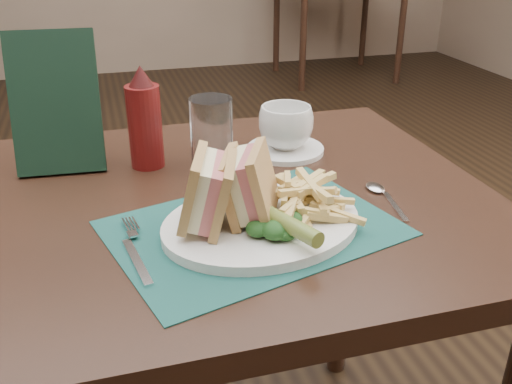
% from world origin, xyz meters
% --- Properties ---
extents(floor, '(7.00, 7.00, 0.00)m').
position_xyz_m(floor, '(0.00, 0.00, 0.00)').
color(floor, black).
rests_on(floor, ground).
extents(wall_back, '(6.00, 0.00, 6.00)m').
position_xyz_m(wall_back, '(0.00, 3.50, 0.00)').
color(wall_back, gray).
rests_on(wall_back, ground).
extents(table_main, '(0.90, 0.75, 0.75)m').
position_xyz_m(table_main, '(0.00, -0.50, 0.38)').
color(table_main, black).
rests_on(table_main, ground).
extents(table_bg_right, '(0.90, 0.75, 0.75)m').
position_xyz_m(table_bg_right, '(1.67, 2.89, 0.38)').
color(table_bg_right, black).
rests_on(table_bg_right, ground).
extents(placemat, '(0.46, 0.38, 0.00)m').
position_xyz_m(placemat, '(0.02, -0.62, 0.75)').
color(placemat, '#164842').
rests_on(placemat, table_main).
extents(plate, '(0.34, 0.30, 0.01)m').
position_xyz_m(plate, '(0.03, -0.63, 0.76)').
color(plate, white).
rests_on(plate, placemat).
extents(sandwich_half_a, '(0.11, 0.13, 0.11)m').
position_xyz_m(sandwich_half_a, '(-0.06, -0.62, 0.82)').
color(sandwich_half_a, tan).
rests_on(sandwich_half_a, plate).
extents(sandwich_half_b, '(0.12, 0.13, 0.11)m').
position_xyz_m(sandwich_half_b, '(0.00, -0.61, 0.82)').
color(sandwich_half_b, tan).
rests_on(sandwich_half_b, plate).
extents(kale_garnish, '(0.11, 0.08, 0.03)m').
position_xyz_m(kale_garnish, '(0.05, -0.68, 0.78)').
color(kale_garnish, '#153914').
rests_on(kale_garnish, plate).
extents(pickle_spear, '(0.07, 0.12, 0.03)m').
position_xyz_m(pickle_spear, '(0.05, -0.69, 0.79)').
color(pickle_spear, '#586B28').
rests_on(pickle_spear, plate).
extents(fries_pile, '(0.18, 0.20, 0.06)m').
position_xyz_m(fries_pile, '(0.10, -0.62, 0.80)').
color(fries_pile, '#DABC6D').
rests_on(fries_pile, plate).
extents(fork, '(0.06, 0.17, 0.01)m').
position_xyz_m(fork, '(-0.15, -0.64, 0.76)').
color(fork, silver).
rests_on(fork, placemat).
extents(spoon, '(0.06, 0.15, 0.01)m').
position_xyz_m(spoon, '(0.26, -0.60, 0.76)').
color(spoon, silver).
rests_on(spoon, table_main).
extents(saucer, '(0.18, 0.18, 0.01)m').
position_xyz_m(saucer, '(0.17, -0.35, 0.76)').
color(saucer, white).
rests_on(saucer, table_main).
extents(coffee_cup, '(0.15, 0.15, 0.08)m').
position_xyz_m(coffee_cup, '(0.17, -0.35, 0.80)').
color(coffee_cup, white).
rests_on(coffee_cup, saucer).
extents(drinking_glass, '(0.08, 0.08, 0.13)m').
position_xyz_m(drinking_glass, '(0.01, -0.38, 0.81)').
color(drinking_glass, silver).
rests_on(drinking_glass, table_main).
extents(ketchup_bottle, '(0.07, 0.07, 0.19)m').
position_xyz_m(ketchup_bottle, '(-0.10, -0.34, 0.84)').
color(ketchup_bottle, '#570F0E').
rests_on(ketchup_bottle, table_main).
extents(check_presenter, '(0.16, 0.10, 0.24)m').
position_xyz_m(check_presenter, '(-0.25, -0.31, 0.87)').
color(check_presenter, black).
rests_on(check_presenter, table_main).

